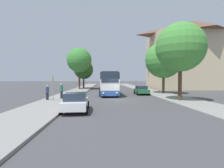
# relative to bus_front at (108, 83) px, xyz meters

# --- Properties ---
(ground_plane) EXTENTS (300.00, 300.00, 0.00)m
(ground_plane) POSITION_rel_bus_front_xyz_m (1.23, -7.05, -1.86)
(ground_plane) COLOR #424244
(ground_plane) RESTS_ON ground
(sidewalk_left) EXTENTS (4.00, 120.00, 0.15)m
(sidewalk_left) POSITION_rel_bus_front_xyz_m (-5.77, -7.05, -1.78)
(sidewalk_left) COLOR gray
(sidewalk_left) RESTS_ON ground_plane
(sidewalk_right) EXTENTS (4.00, 120.00, 0.15)m
(sidewalk_right) POSITION_rel_bus_front_xyz_m (8.23, -7.05, -1.78)
(sidewalk_right) COLOR gray
(sidewalk_right) RESTS_ON ground_plane
(building_right_background) EXTENTS (20.72, 12.28, 16.78)m
(building_right_background) POSITION_rel_bus_front_xyz_m (21.65, 14.05, 6.53)
(building_right_background) COLOR #C6B28E
(building_right_background) RESTS_ON ground_plane
(bus_front) EXTENTS (2.92, 12.05, 3.48)m
(bus_front) POSITION_rel_bus_front_xyz_m (0.00, 0.00, 0.00)
(bus_front) COLOR #2D519E
(bus_front) RESTS_ON ground_plane
(bus_middle) EXTENTS (2.83, 11.67, 3.45)m
(bus_middle) POSITION_rel_bus_front_xyz_m (-0.08, 14.40, -0.02)
(bus_middle) COLOR gray
(bus_middle) RESTS_ON ground_plane
(bus_rear) EXTENTS (2.82, 10.78, 3.44)m
(bus_rear) POSITION_rel_bus_front_xyz_m (-0.02, 30.43, -0.02)
(bus_rear) COLOR #2D2D2D
(bus_rear) RESTS_ON ground_plane
(parked_car_left_curb) EXTENTS (2.08, 4.12, 1.44)m
(parked_car_left_curb) POSITION_rel_bus_front_xyz_m (-2.87, -14.69, -1.11)
(parked_car_left_curb) COLOR silver
(parked_car_left_curb) RESTS_ON ground_plane
(parked_car_right_near) EXTENTS (2.01, 4.00, 1.39)m
(parked_car_right_near) POSITION_rel_bus_front_xyz_m (5.28, -0.92, -1.13)
(parked_car_right_near) COLOR #236B38
(parked_car_right_near) RESTS_ON ground_plane
(bus_stop_sign) EXTENTS (0.08, 0.45, 2.65)m
(bus_stop_sign) POSITION_rel_bus_front_xyz_m (-6.12, -9.27, -0.07)
(bus_stop_sign) COLOR gray
(bus_stop_sign) RESTS_ON sidewalk_left
(pedestrian_waiting_near) EXTENTS (0.36, 0.36, 1.62)m
(pedestrian_waiting_near) POSITION_rel_bus_front_xyz_m (-7.01, -8.30, -0.90)
(pedestrian_waiting_near) COLOR #23232D
(pedestrian_waiting_near) RESTS_ON sidewalk_left
(pedestrian_waiting_far) EXTENTS (0.36, 0.36, 1.79)m
(pedestrian_waiting_far) POSITION_rel_bus_front_xyz_m (-5.72, -7.12, -0.80)
(pedestrian_waiting_far) COLOR #23232D
(pedestrian_waiting_far) RESTS_ON sidewalk_left
(tree_left_near) EXTENTS (5.65, 5.65, 9.43)m
(tree_left_near) POSITION_rel_bus_front_xyz_m (-6.22, 12.37, 4.88)
(tree_left_near) COLOR #47331E
(tree_left_near) RESTS_ON sidewalk_left
(tree_left_far) EXTENTS (4.77, 4.77, 7.00)m
(tree_left_far) POSITION_rel_bus_front_xyz_m (-5.60, 15.63, 2.90)
(tree_left_far) COLOR #513D23
(tree_left_far) RESTS_ON sidewalk_left
(tree_right_near) EXTENTS (6.01, 6.01, 8.45)m
(tree_right_near) POSITION_rel_bus_front_xyz_m (9.17, 0.13, 3.73)
(tree_right_near) COLOR #513D23
(tree_right_near) RESTS_ON sidewalk_right
(tree_right_mid) EXTENTS (5.35, 5.35, 8.47)m
(tree_right_mid) POSITION_rel_bus_front_xyz_m (7.66, -9.37, 4.07)
(tree_right_mid) COLOR #47331E
(tree_right_mid) RESTS_ON sidewalk_right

